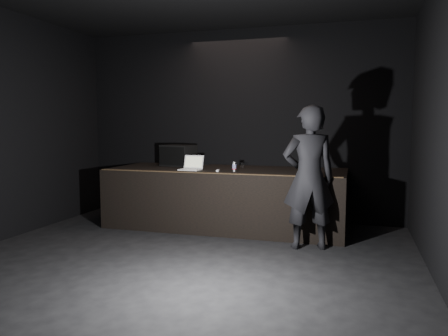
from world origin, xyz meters
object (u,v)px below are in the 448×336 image
at_px(laptop, 192,166).
at_px(beer_can, 234,167).
at_px(stage_monitor, 178,155).
at_px(person, 309,178).
at_px(stage_riser, 226,198).

xyz_separation_m(laptop, beer_can, (0.76, -0.07, 0.02)).
height_order(stage_monitor, person, person).
xyz_separation_m(stage_riser, person, (1.49, -0.95, 0.51)).
xyz_separation_m(stage_riser, beer_can, (0.24, -0.37, 0.58)).
distance_m(stage_riser, stage_monitor, 1.25).
height_order(stage_riser, stage_monitor, stage_monitor).
relative_size(laptop, person, 0.18).
bearing_deg(stage_monitor, stage_riser, -2.02).
relative_size(stage_monitor, laptop, 1.79).
xyz_separation_m(stage_monitor, laptop, (0.49, -0.58, -0.13)).
xyz_separation_m(beer_can, person, (1.25, -0.58, -0.06)).
bearing_deg(beer_can, stage_riser, 123.30).
distance_m(laptop, beer_can, 0.76).
bearing_deg(person, laptop, -36.11).
bearing_deg(stage_riser, beer_can, -56.70).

